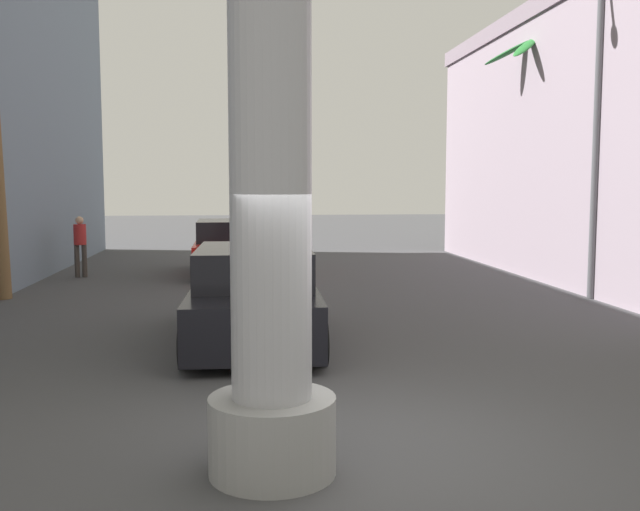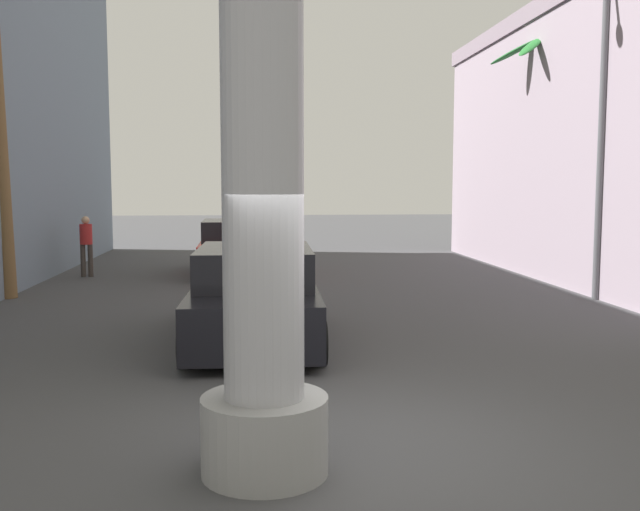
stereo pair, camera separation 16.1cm
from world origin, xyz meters
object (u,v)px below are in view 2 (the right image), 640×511
at_px(palm_tree_mid_right, 542,130).
at_px(pedestrian_far_left, 86,241).
at_px(street_lamp, 588,87).
at_px(car_far, 234,248).
at_px(car_lead, 255,297).

height_order(palm_tree_mid_right, pedestrian_far_left, palm_tree_mid_right).
bearing_deg(street_lamp, palm_tree_mid_right, 80.04).
bearing_deg(street_lamp, car_far, 144.94).
bearing_deg(street_lamp, car_lead, -153.92).
bearing_deg(car_lead, palm_tree_mid_right, 44.10).
relative_size(car_far, palm_tree_mid_right, 0.66).
bearing_deg(pedestrian_far_left, car_far, 4.80).
bearing_deg(car_far, car_lead, -86.42).
relative_size(street_lamp, pedestrian_far_left, 4.62).
distance_m(car_lead, car_far, 9.15).
xyz_separation_m(car_far, pedestrian_far_left, (-4.11, -0.35, 0.27)).
bearing_deg(car_far, palm_tree_mid_right, -8.61).
relative_size(car_far, pedestrian_far_left, 2.58).
distance_m(car_lead, pedestrian_far_left, 9.96).
distance_m(car_far, pedestrian_far_left, 4.13).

